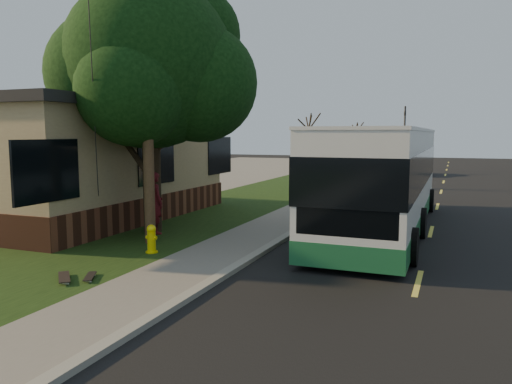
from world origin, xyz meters
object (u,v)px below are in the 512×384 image
Objects in this scene: skateboard_main at (90,276)px; skateboard_spare at (64,277)px; bare_tree_far at (355,148)px; traffic_signal at (404,134)px; bare_tree_near at (308,151)px; transit_bus at (384,176)px; leafy_tree at (153,68)px; skateboarder at (155,203)px; fire_hydrant at (151,239)px; distant_car at (417,166)px; utility_pole at (146,79)px; dumpster at (67,204)px.

skateboard_main is 0.88× the size of skateboard_spare.
bare_tree_far is 0.73× the size of traffic_signal.
transit_bus is (5.98, -12.15, -0.39)m from bare_tree_near.
leafy_tree is at bearing -98.47° from traffic_signal.
skateboarder is at bearing -91.84° from bare_tree_far.
leafy_tree is at bearing 120.67° from fire_hydrant.
distant_car is at bearing 81.27° from skateboard_spare.
traffic_signal is 36.74m from skateboard_main.
bare_tree_near is 2.24× the size of skateboarder.
utility_pole is at bearing -90.60° from bare_tree_far.
bare_tree_near is 6.17× the size of skateboard_main.
bare_tree_far is 5.11× the size of skateboard_spare.
skateboarder is 4.97m from skateboard_main.
utility_pole reaches higher than skateboard_main.
bare_tree_near reaches higher than bare_tree_far.
distant_car is (4.56, 29.02, 0.28)m from fire_hydrant.
leafy_tree is at bearing -25.94° from skateboarder.
transit_bus reaches higher than distant_car.
skateboard_main is at bearing -71.98° from leafy_tree.
distant_car is at bearing 69.09° from dumpster.
utility_pole is at bearing -96.58° from traffic_signal.
bare_tree_near is at bearing 73.33° from dumpster.
utility_pole is (-0.71, 0.99, 4.20)m from fire_hydrant.
transit_bus is at bearing 59.14° from skateboard_main.
bare_tree_far is at bearing 170.14° from distant_car.
bare_tree_near is at bearing 87.50° from leafy_tree.
bare_tree_far is (-0.40, 30.00, 1.57)m from fire_hydrant.
traffic_signal is at bearing 107.59° from distant_car.
leafy_tree is at bearing 102.89° from skateboard_spare.
fire_hydrant is at bearing 92.30° from skateboard_main.
skateboarder is 0.46× the size of distant_car.
transit_bus is 17.48× the size of skateboard_main.
skateboard_main is (1.00, -20.49, -2.03)m from bare_tree_near.
distant_car is at bearing -69.39° from skateboarder.
leafy_tree is 1.94× the size of bare_tree_far.
dumpster is (-5.01, -27.07, -1.31)m from bare_tree_far.
fire_hydrant is at bearing -54.62° from utility_pole.
skateboarder is at bearing -10.16° from dumpster.
distant_car is at bearing 81.08° from fire_hydrant.
dumpster is at bearing -164.45° from transit_bus.
skateboarder is 4.20m from dumpster.
bare_tree_near is at bearing -58.52° from skateboarder.
leafy_tree reaches higher than dumpster.
leafy_tree reaches higher than fire_hydrant.
leafy_tree is at bearing -101.78° from distant_car.
distant_car is (4.46, 31.51, 0.59)m from skateboard_main.
utility_pole reaches higher than distant_car.
fire_hydrant is at bearing -28.43° from dumpster.
bare_tree_far reaches higher than transit_bus.
fire_hydrant is 0.17× the size of bare_tree_near.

